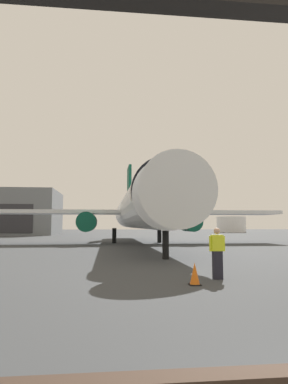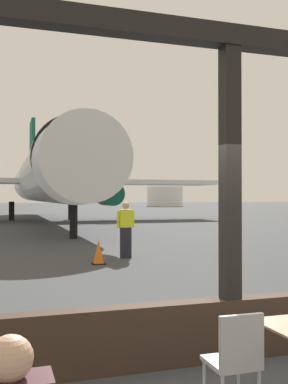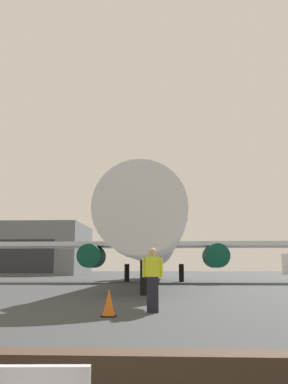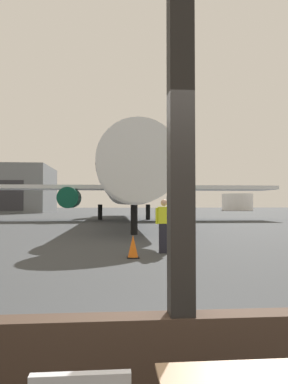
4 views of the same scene
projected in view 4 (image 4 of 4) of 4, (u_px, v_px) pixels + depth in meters
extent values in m
plane|color=#383A3D|center=(118.00, 217.00, 42.70)|extent=(220.00, 220.00, 0.00)
cube|color=#38281E|center=(181.00, 358.00, 2.88)|extent=(8.14, 0.24, 0.70)
cube|color=black|center=(181.00, 175.00, 2.93)|extent=(0.20, 0.20, 3.66)
cylinder|color=silver|center=(125.00, 184.00, 34.01)|extent=(3.85, 32.88, 3.85)
cone|color=silver|center=(137.00, 163.00, 16.34)|extent=(3.65, 2.60, 3.65)
cylinder|color=black|center=(134.00, 164.00, 18.24)|extent=(3.92, 0.90, 3.92)
cube|color=silver|center=(43.00, 188.00, 34.29)|extent=(13.71, 4.20, 0.36)
cube|color=silver|center=(203.00, 188.00, 35.61)|extent=(13.71, 4.20, 0.36)
cylinder|color=#0C4C38|center=(70.00, 198.00, 33.09)|extent=(1.90, 3.20, 1.90)
cylinder|color=#0C4C38|center=(179.00, 198.00, 33.96)|extent=(1.90, 3.20, 1.90)
cube|color=#0C4C38|center=(121.00, 159.00, 49.03)|extent=(0.36, 4.40, 5.20)
cylinder|color=black|center=(134.00, 220.00, 18.44)|extent=(0.36, 0.36, 1.53)
cylinder|color=black|center=(100.00, 212.00, 35.66)|extent=(0.44, 0.44, 1.53)
cylinder|color=black|center=(148.00, 212.00, 36.07)|extent=(0.44, 0.44, 1.53)
cube|color=black|center=(164.00, 238.00, 11.62)|extent=(0.32, 0.20, 0.95)
cube|color=yellow|center=(164.00, 215.00, 11.64)|extent=(0.40, 0.22, 0.55)
sphere|color=tan|center=(164.00, 203.00, 11.66)|extent=(0.22, 0.22, 0.22)
cylinder|color=yellow|center=(157.00, 216.00, 11.61)|extent=(0.09, 0.09, 0.52)
cylinder|color=yellow|center=(171.00, 216.00, 11.68)|extent=(0.09, 0.09, 0.52)
cone|color=orange|center=(133.00, 246.00, 10.53)|extent=(0.32, 0.32, 0.68)
cube|color=black|center=(133.00, 257.00, 10.52)|extent=(0.36, 0.36, 0.03)
cylinder|color=white|center=(237.00, 202.00, 87.63)|extent=(7.45, 7.45, 4.06)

